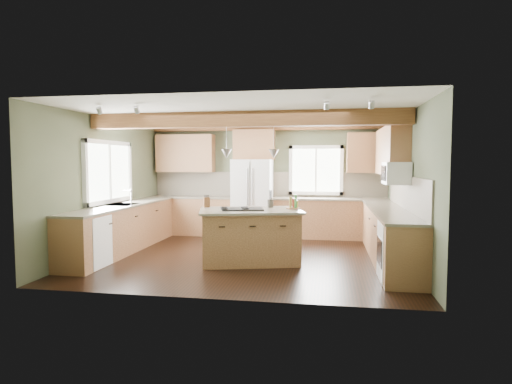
# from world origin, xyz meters

# --- Properties ---
(floor) EXTENTS (5.60, 5.60, 0.00)m
(floor) POSITION_xyz_m (0.00, 0.00, 0.00)
(floor) COLOR black
(floor) RESTS_ON ground
(ceiling) EXTENTS (5.60, 5.60, 0.00)m
(ceiling) POSITION_xyz_m (0.00, 0.00, 2.60)
(ceiling) COLOR silver
(ceiling) RESTS_ON wall_back
(wall_back) EXTENTS (5.60, 0.00, 5.60)m
(wall_back) POSITION_xyz_m (0.00, 2.50, 1.30)
(wall_back) COLOR #485039
(wall_back) RESTS_ON ground
(wall_left) EXTENTS (0.00, 5.00, 5.00)m
(wall_left) POSITION_xyz_m (-2.80, 0.00, 1.30)
(wall_left) COLOR #485039
(wall_left) RESTS_ON ground
(wall_right) EXTENTS (0.00, 5.00, 5.00)m
(wall_right) POSITION_xyz_m (2.80, 0.00, 1.30)
(wall_right) COLOR #485039
(wall_right) RESTS_ON ground
(ceiling_beam) EXTENTS (5.55, 0.26, 0.26)m
(ceiling_beam) POSITION_xyz_m (0.00, -0.42, 2.47)
(ceiling_beam) COLOR #4F2A16
(ceiling_beam) RESTS_ON ceiling
(soffit_trim) EXTENTS (5.55, 0.20, 0.10)m
(soffit_trim) POSITION_xyz_m (0.00, 2.40, 2.54)
(soffit_trim) COLOR #4F2A16
(soffit_trim) RESTS_ON ceiling
(backsplash_back) EXTENTS (5.58, 0.03, 0.58)m
(backsplash_back) POSITION_xyz_m (0.00, 2.48, 1.21)
(backsplash_back) COLOR brown
(backsplash_back) RESTS_ON wall_back
(backsplash_right) EXTENTS (0.03, 3.70, 0.58)m
(backsplash_right) POSITION_xyz_m (2.78, 0.05, 1.21)
(backsplash_right) COLOR brown
(backsplash_right) RESTS_ON wall_right
(base_cab_back_left) EXTENTS (2.02, 0.60, 0.88)m
(base_cab_back_left) POSITION_xyz_m (-1.79, 2.20, 0.44)
(base_cab_back_left) COLOR brown
(base_cab_back_left) RESTS_ON floor
(counter_back_left) EXTENTS (2.06, 0.64, 0.04)m
(counter_back_left) POSITION_xyz_m (-1.79, 2.20, 0.90)
(counter_back_left) COLOR #484135
(counter_back_left) RESTS_ON base_cab_back_left
(base_cab_back_right) EXTENTS (2.62, 0.60, 0.88)m
(base_cab_back_right) POSITION_xyz_m (1.49, 2.20, 0.44)
(base_cab_back_right) COLOR brown
(base_cab_back_right) RESTS_ON floor
(counter_back_right) EXTENTS (2.66, 0.64, 0.04)m
(counter_back_right) POSITION_xyz_m (1.49, 2.20, 0.90)
(counter_back_right) COLOR #484135
(counter_back_right) RESTS_ON base_cab_back_right
(base_cab_left) EXTENTS (0.60, 3.70, 0.88)m
(base_cab_left) POSITION_xyz_m (-2.50, 0.05, 0.44)
(base_cab_left) COLOR brown
(base_cab_left) RESTS_ON floor
(counter_left) EXTENTS (0.64, 3.74, 0.04)m
(counter_left) POSITION_xyz_m (-2.50, 0.05, 0.90)
(counter_left) COLOR #484135
(counter_left) RESTS_ON base_cab_left
(base_cab_right) EXTENTS (0.60, 3.70, 0.88)m
(base_cab_right) POSITION_xyz_m (2.50, 0.05, 0.44)
(base_cab_right) COLOR brown
(base_cab_right) RESTS_ON floor
(counter_right) EXTENTS (0.64, 3.74, 0.04)m
(counter_right) POSITION_xyz_m (2.50, 0.05, 0.90)
(counter_right) COLOR #484135
(counter_right) RESTS_ON base_cab_right
(upper_cab_back_left) EXTENTS (1.40, 0.35, 0.90)m
(upper_cab_back_left) POSITION_xyz_m (-1.99, 2.33, 1.95)
(upper_cab_back_left) COLOR brown
(upper_cab_back_left) RESTS_ON wall_back
(upper_cab_over_fridge) EXTENTS (0.96, 0.35, 0.70)m
(upper_cab_over_fridge) POSITION_xyz_m (-0.30, 2.33, 2.15)
(upper_cab_over_fridge) COLOR brown
(upper_cab_over_fridge) RESTS_ON wall_back
(upper_cab_right) EXTENTS (0.35, 2.20, 0.90)m
(upper_cab_right) POSITION_xyz_m (2.62, 0.90, 1.95)
(upper_cab_right) COLOR brown
(upper_cab_right) RESTS_ON wall_right
(upper_cab_back_corner) EXTENTS (0.90, 0.35, 0.90)m
(upper_cab_back_corner) POSITION_xyz_m (2.30, 2.33, 1.95)
(upper_cab_back_corner) COLOR brown
(upper_cab_back_corner) RESTS_ON wall_back
(window_left) EXTENTS (0.04, 1.60, 1.05)m
(window_left) POSITION_xyz_m (-2.78, 0.05, 1.55)
(window_left) COLOR white
(window_left) RESTS_ON wall_left
(window_back) EXTENTS (1.10, 0.04, 1.00)m
(window_back) POSITION_xyz_m (1.15, 2.48, 1.55)
(window_back) COLOR white
(window_back) RESTS_ON wall_back
(sink) EXTENTS (0.50, 0.65, 0.03)m
(sink) POSITION_xyz_m (-2.50, 0.05, 0.91)
(sink) COLOR #262628
(sink) RESTS_ON counter_left
(faucet) EXTENTS (0.02, 0.02, 0.28)m
(faucet) POSITION_xyz_m (-2.32, 0.05, 1.05)
(faucet) COLOR #B2B2B7
(faucet) RESTS_ON sink
(dishwasher) EXTENTS (0.60, 0.60, 0.84)m
(dishwasher) POSITION_xyz_m (-2.49, -1.25, 0.43)
(dishwasher) COLOR white
(dishwasher) RESTS_ON floor
(oven) EXTENTS (0.60, 0.72, 0.84)m
(oven) POSITION_xyz_m (2.49, -1.25, 0.43)
(oven) COLOR white
(oven) RESTS_ON floor
(microwave) EXTENTS (0.40, 0.70, 0.38)m
(microwave) POSITION_xyz_m (2.58, -0.05, 1.55)
(microwave) COLOR white
(microwave) RESTS_ON wall_right
(pendant_left) EXTENTS (0.18, 0.18, 0.16)m
(pendant_left) POSITION_xyz_m (-0.29, -0.52, 1.88)
(pendant_left) COLOR #B2B2B7
(pendant_left) RESTS_ON ceiling
(pendant_right) EXTENTS (0.18, 0.18, 0.16)m
(pendant_right) POSITION_xyz_m (0.50, -0.32, 1.88)
(pendant_right) COLOR #B2B2B7
(pendant_right) RESTS_ON ceiling
(refrigerator) EXTENTS (0.90, 0.74, 1.80)m
(refrigerator) POSITION_xyz_m (-0.30, 2.12, 0.90)
(refrigerator) COLOR silver
(refrigerator) RESTS_ON floor
(island) EXTENTS (1.82, 1.37, 0.88)m
(island) POSITION_xyz_m (0.11, -0.42, 0.44)
(island) COLOR brown
(island) RESTS_ON floor
(island_top) EXTENTS (1.95, 1.50, 0.04)m
(island_top) POSITION_xyz_m (0.11, -0.42, 0.90)
(island_top) COLOR #484135
(island_top) RESTS_ON island
(cooktop) EXTENTS (0.80, 0.63, 0.02)m
(cooktop) POSITION_xyz_m (-0.02, -0.45, 0.93)
(cooktop) COLOR black
(cooktop) RESTS_ON island_top
(knife_block) EXTENTS (0.14, 0.13, 0.18)m
(knife_block) POSITION_xyz_m (-0.74, -0.20, 1.01)
(knife_block) COLOR brown
(knife_block) RESTS_ON island_top
(utensil_crock) EXTENTS (0.11, 0.11, 0.14)m
(utensil_crock) POSITION_xyz_m (0.41, -0.03, 0.99)
(utensil_crock) COLOR #39312E
(utensil_crock) RESTS_ON island_top
(bottle_tray) EXTENTS (0.31, 0.31, 0.24)m
(bottle_tray) POSITION_xyz_m (0.83, -0.17, 1.04)
(bottle_tray) COLOR brown
(bottle_tray) RESTS_ON island_top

